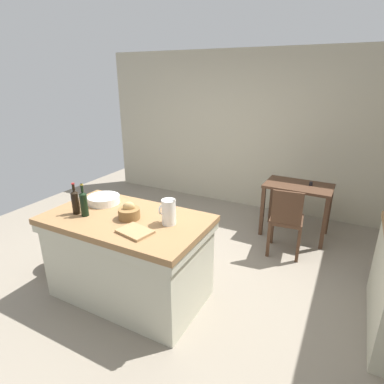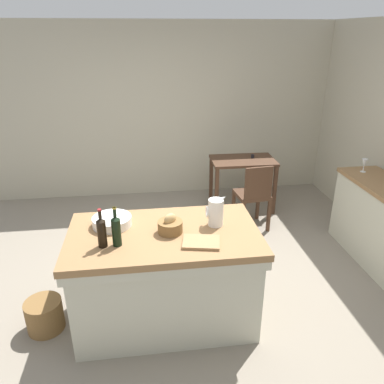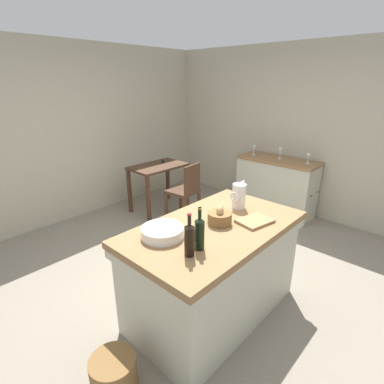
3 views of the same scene
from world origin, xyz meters
TOP-DOWN VIEW (x-y plane):
  - ground_plane at (0.00, 0.00)m, footprint 6.76×6.76m
  - wall_back at (0.00, 2.60)m, footprint 5.32×0.12m
  - wall_right at (2.60, 0.00)m, footprint 0.12×5.20m
  - island_table at (-0.21, -0.40)m, footprint 1.60×0.92m
  - side_cabinet at (2.26, 0.29)m, footprint 0.52×1.26m
  - writing_desk at (1.05, 1.78)m, footprint 0.91×0.58m
  - wooden_chair at (1.04, 1.15)m, footprint 0.44×0.44m
  - pitcher at (0.24, -0.33)m, footprint 0.17×0.13m
  - wash_bowl at (-0.64, -0.23)m, footprint 0.33×0.33m
  - bread_basket at (-0.16, -0.41)m, footprint 0.21×0.21m
  - cutting_board at (0.07, -0.62)m, footprint 0.33×0.27m
  - wine_bottle_dark at (-0.58, -0.56)m, footprint 0.07×0.07m
  - wine_bottle_amber at (-0.69, -0.56)m, footprint 0.07×0.07m
  - wine_glass_far_left at (2.29, -0.15)m, footprint 0.07×0.07m
  - wine_glass_left at (2.28, 0.29)m, footprint 0.07×0.07m
  - wine_glass_middle at (2.23, 0.73)m, footprint 0.07×0.07m
  - wicker_hamper at (-1.28, -0.40)m, footprint 0.32×0.32m

SIDE VIEW (x-z plane):
  - ground_plane at x=0.00m, z-range 0.00..0.00m
  - wicker_hamper at x=-1.28m, z-range 0.00..0.28m
  - side_cabinet at x=2.26m, z-range 0.00..0.90m
  - island_table at x=-0.21m, z-range 0.04..0.93m
  - wooden_chair at x=1.04m, z-range 0.04..0.95m
  - writing_desk at x=1.05m, z-range 0.23..1.05m
  - cutting_board at x=0.07m, z-range 0.90..0.92m
  - wash_bowl at x=-0.64m, z-range 0.90..0.98m
  - bread_basket at x=-0.16m, z-range 0.87..1.05m
  - wine_glass_far_left at x=2.29m, z-range 0.93..1.08m
  - wine_glass_middle at x=2.23m, z-range 0.93..1.09m
  - pitcher at x=0.24m, z-range 0.88..1.16m
  - wine_glass_left at x=2.28m, z-range 0.93..1.11m
  - wine_bottle_amber at x=-0.69m, z-range 0.87..1.19m
  - wine_bottle_dark at x=-0.58m, z-range 0.87..1.19m
  - wall_back at x=0.00m, z-range 0.00..2.60m
  - wall_right at x=2.60m, z-range 0.00..2.60m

